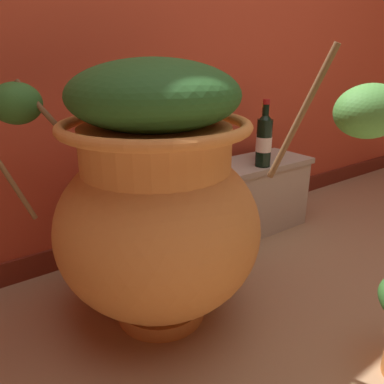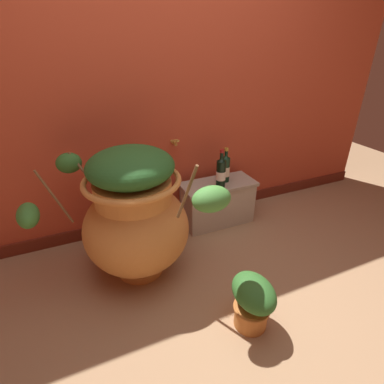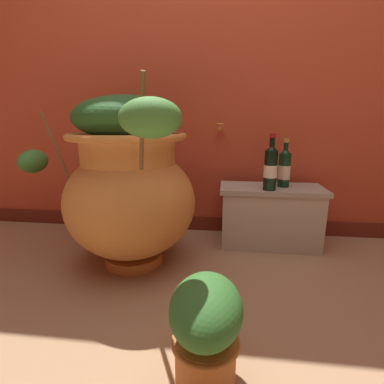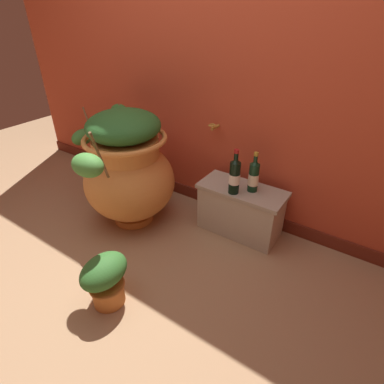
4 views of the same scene
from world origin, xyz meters
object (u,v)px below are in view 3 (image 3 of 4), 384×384
object	(u,v)px
wine_bottle_left	(284,167)
terracotta_urn	(129,184)
wine_bottle_middle	(271,167)
potted_shrub	(206,326)

from	to	relation	value
wine_bottle_left	terracotta_urn	bearing A→B (deg)	-157.67
wine_bottle_middle	terracotta_urn	bearing A→B (deg)	-161.57
wine_bottle_left	potted_shrub	bearing A→B (deg)	-110.83
wine_bottle_left	wine_bottle_middle	bearing A→B (deg)	-134.51
terracotta_urn	wine_bottle_left	bearing A→B (deg)	22.33
wine_bottle_left	wine_bottle_middle	world-z (taller)	wine_bottle_middle
terracotta_urn	potted_shrub	distance (m)	0.90
terracotta_urn	wine_bottle_left	world-z (taller)	terracotta_urn
terracotta_urn	wine_bottle_middle	distance (m)	0.83
wine_bottle_middle	potted_shrub	world-z (taller)	wine_bottle_middle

